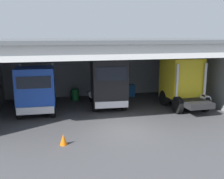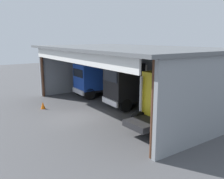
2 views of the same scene
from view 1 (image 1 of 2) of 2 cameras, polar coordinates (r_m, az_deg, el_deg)
ground_plane at (r=14.57m, az=2.76°, el=-8.81°), size 80.00×80.00×0.00m
workshop_shed at (r=18.75m, az=-1.50°, el=6.77°), size 16.11×9.43×4.91m
truck_blue_center_bay at (r=17.45m, az=-16.48°, el=-0.15°), size 2.55×4.71×3.31m
truck_black_left_bay at (r=18.26m, az=-0.96°, el=1.70°), size 2.59×5.45×3.66m
truck_yellow_yard_outside at (r=19.16m, az=15.40°, el=1.76°), size 2.55×4.34×3.58m
oil_drum at (r=20.94m, az=-8.19°, el=-1.13°), size 0.58×0.58×0.91m
tool_cart at (r=22.13m, az=3.82°, el=-0.21°), size 0.90×0.60×1.00m
traffic_cone at (r=12.74m, az=-10.73°, el=-10.82°), size 0.36×0.36×0.56m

